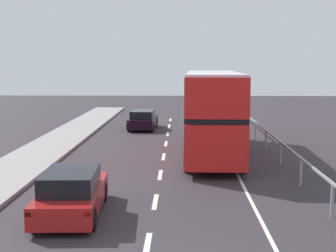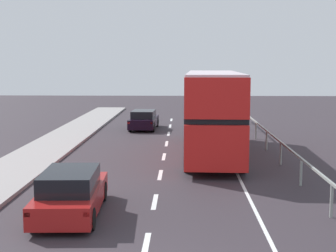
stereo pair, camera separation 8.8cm
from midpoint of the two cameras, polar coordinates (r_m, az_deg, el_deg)
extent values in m
cube|color=silver|center=(12.79, -2.64, -13.76)|extent=(0.16, 1.85, 0.01)
cube|color=silver|center=(16.54, -1.65, -8.82)|extent=(0.16, 1.85, 0.01)
cube|color=silver|center=(20.36, -1.04, -5.72)|extent=(0.16, 1.85, 0.01)
cube|color=silver|center=(24.23, -0.63, -3.60)|extent=(0.16, 1.85, 0.01)
cube|color=silver|center=(28.12, -0.33, -2.07)|extent=(0.16, 1.85, 0.01)
cube|color=silver|center=(32.02, -0.11, -0.91)|extent=(0.16, 1.85, 0.01)
cube|color=silver|center=(35.94, 0.07, 0.00)|extent=(0.16, 1.85, 0.01)
cube|color=silver|center=(39.87, 0.21, 0.73)|extent=(0.16, 1.85, 0.01)
cube|color=silver|center=(18.88, 8.62, -6.85)|extent=(0.12, 46.00, 0.01)
cube|color=gray|center=(19.05, 15.20, -3.71)|extent=(0.08, 42.00, 0.08)
cylinder|color=gray|center=(15.58, 18.47, -8.26)|extent=(0.10, 0.10, 1.04)
cylinder|color=gray|center=(19.15, 15.15, -5.24)|extent=(0.10, 0.10, 1.04)
cylinder|color=gray|center=(22.81, 12.90, -3.16)|extent=(0.10, 0.10, 1.04)
cylinder|color=gray|center=(26.51, 11.28, -1.66)|extent=(0.10, 0.10, 1.04)
cylinder|color=gray|center=(30.23, 10.06, -0.53)|extent=(0.10, 0.10, 1.04)
cylinder|color=gray|center=(33.98, 9.11, 0.36)|extent=(0.10, 0.10, 1.04)
cylinder|color=gray|center=(37.74, 8.35, 1.06)|extent=(0.10, 0.10, 1.04)
cube|color=red|center=(24.74, 5.08, -0.41)|extent=(2.93, 11.49, 1.86)
cube|color=black|center=(24.62, 5.11, 2.01)|extent=(2.94, 11.04, 0.24)
cube|color=red|center=(24.55, 5.14, 4.17)|extent=(2.93, 11.49, 1.61)
cube|color=silver|center=(24.52, 5.16, 6.17)|extent=(2.87, 11.26, 0.10)
cube|color=black|center=(30.38, 4.79, 1.22)|extent=(2.29, 0.12, 1.30)
cube|color=yellow|center=(30.22, 4.84, 5.53)|extent=(1.52, 0.09, 0.28)
cylinder|color=black|center=(29.11, 2.53, -0.76)|extent=(0.31, 1.01, 1.00)
cylinder|color=black|center=(29.17, 7.13, -0.80)|extent=(0.31, 1.01, 1.00)
cylinder|color=black|center=(20.82, 2.14, -4.03)|extent=(0.31, 1.01, 1.00)
cylinder|color=black|center=(20.90, 8.59, -4.07)|extent=(0.31, 1.01, 1.00)
cube|color=maroon|center=(15.40, -11.29, -8.26)|extent=(1.96, 4.45, 0.65)
cube|color=black|center=(15.04, -11.50, -6.23)|extent=(1.66, 2.47, 0.58)
cube|color=red|center=(13.50, -16.21, -9.94)|extent=(0.16, 0.07, 0.12)
cube|color=red|center=(13.19, -9.57, -10.15)|extent=(0.16, 0.07, 0.12)
cylinder|color=black|center=(17.00, -13.08, -7.46)|extent=(0.23, 0.65, 0.64)
cylinder|color=black|center=(16.75, -7.69, -7.55)|extent=(0.23, 0.65, 0.64)
cylinder|color=black|center=(14.23, -15.54, -10.48)|extent=(0.23, 0.65, 0.64)
cylinder|color=black|center=(13.93, -9.06, -10.69)|extent=(0.23, 0.65, 0.64)
cube|color=black|center=(34.30, -3.01, 0.48)|extent=(1.91, 4.16, 0.65)
cube|color=black|center=(34.04, -3.06, 1.41)|extent=(1.62, 2.31, 0.50)
cube|color=red|center=(32.41, -4.79, 0.35)|extent=(0.16, 0.07, 0.12)
cube|color=red|center=(32.21, -2.11, 0.33)|extent=(0.16, 0.07, 0.12)
cylinder|color=black|center=(35.75, -3.98, 0.45)|extent=(0.23, 0.65, 0.64)
cylinder|color=black|center=(35.56, -1.49, 0.43)|extent=(0.23, 0.65, 0.64)
cylinder|color=black|center=(33.12, -4.64, -0.10)|extent=(0.23, 0.65, 0.64)
cylinder|color=black|center=(32.91, -1.94, -0.13)|extent=(0.23, 0.65, 0.64)
camera|label=1|loc=(0.04, -90.13, -0.02)|focal=52.17mm
camera|label=2|loc=(0.04, 89.87, 0.02)|focal=52.17mm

